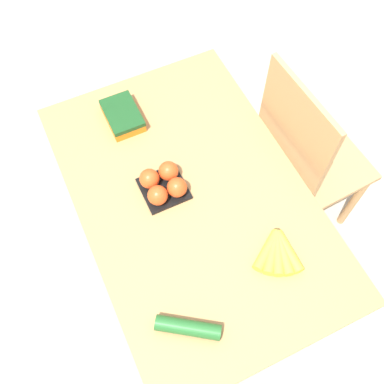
# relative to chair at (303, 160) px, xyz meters

# --- Properties ---
(ground_plane) EXTENTS (12.00, 12.00, 0.00)m
(ground_plane) POSITION_rel_chair_xyz_m (0.07, -0.55, -0.52)
(ground_plane) COLOR #B7A88E
(dining_table) EXTENTS (1.19, 0.76, 0.76)m
(dining_table) POSITION_rel_chair_xyz_m (0.07, -0.55, 0.11)
(dining_table) COLOR #B27F4C
(dining_table) RESTS_ON ground_plane
(chair) EXTENTS (0.44, 0.42, 1.02)m
(chair) POSITION_rel_chair_xyz_m (0.00, 0.00, 0.00)
(chair) COLOR tan
(chair) RESTS_ON ground_plane
(banana_bunch) EXTENTS (0.16, 0.15, 0.04)m
(banana_bunch) POSITION_rel_chair_xyz_m (0.37, -0.40, 0.25)
(banana_bunch) COLOR brown
(banana_bunch) RESTS_ON dining_table
(tomato_pack) EXTENTS (0.15, 0.15, 0.08)m
(tomato_pack) POSITION_rel_chair_xyz_m (-0.00, -0.63, 0.27)
(tomato_pack) COLOR black
(tomato_pack) RESTS_ON dining_table
(carrot_bag) EXTENTS (0.17, 0.12, 0.05)m
(carrot_bag) POSITION_rel_chair_xyz_m (-0.34, -0.65, 0.27)
(carrot_bag) COLOR orange
(carrot_bag) RESTS_ON dining_table
(cucumber_near) EXTENTS (0.15, 0.19, 0.05)m
(cucumber_near) POSITION_rel_chair_xyz_m (0.47, -0.76, 0.26)
(cucumber_near) COLOR #236028
(cucumber_near) RESTS_ON dining_table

